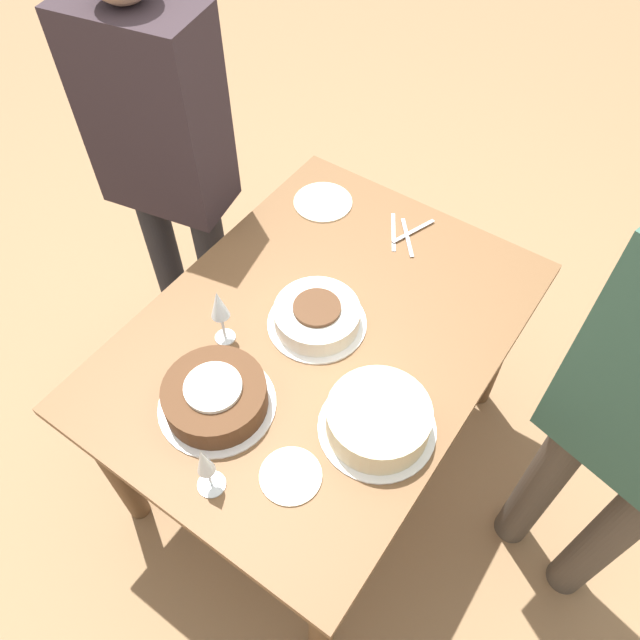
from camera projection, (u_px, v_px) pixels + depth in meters
name	position (u px, v px, depth m)	size (l,w,h in m)	color
ground_plane	(320.00, 449.00, 2.35)	(12.00, 12.00, 0.00)	#8E6B47
dining_table	(320.00, 355.00, 1.85)	(1.26, 0.93, 0.75)	brown
cake_center_white	(317.00, 316.00, 1.74)	(0.28, 0.28, 0.08)	white
cake_front_chocolate	(215.00, 397.00, 1.58)	(0.31, 0.31, 0.09)	white
cake_back_decorated	(378.00, 420.00, 1.53)	(0.30, 0.30, 0.09)	white
wine_glass_near	(219.00, 307.00, 1.63)	(0.06, 0.06, 0.20)	silver
wine_glass_far	(205.00, 464.00, 1.39)	(0.07, 0.07, 0.18)	silver
dessert_plate_left	(323.00, 202.00, 2.08)	(0.20, 0.20, 0.01)	beige
dessert_plate_right	(291.00, 476.00, 1.49)	(0.15, 0.15, 0.01)	beige
fork_pile	(405.00, 233.00, 1.98)	(0.19, 0.16, 0.01)	silver
person_cutting	(162.00, 150.00, 1.94)	(0.30, 0.44, 1.58)	#232328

